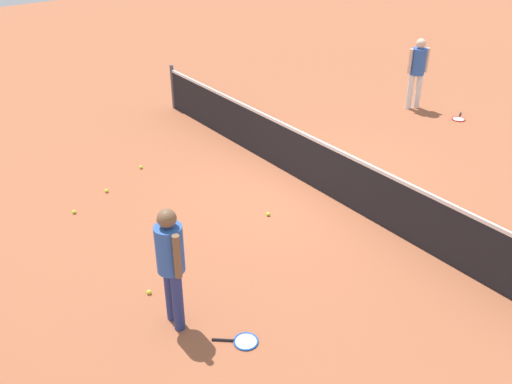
{
  "coord_description": "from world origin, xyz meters",
  "views": [
    {
      "loc": [
        6.6,
        -6.34,
        5.03
      ],
      "look_at": [
        0.82,
        -1.92,
        0.9
      ],
      "focal_mm": 39.44,
      "sensor_mm": 36.0,
      "label": 1
    }
  ],
  "objects_px": {
    "player_far_side": "(417,68)",
    "tennis_ball_baseline": "(74,212)",
    "tennis_racket_far_player": "(459,119)",
    "tennis_ball_near_player": "(268,214)",
    "tennis_ball_stray_left": "(141,167)",
    "player_near_side": "(171,259)",
    "tennis_ball_by_net": "(149,292)",
    "tennis_ball_midcourt": "(106,191)",
    "tennis_racket_near_player": "(244,341)"
  },
  "relations": [
    {
      "from": "player_far_side",
      "to": "tennis_ball_near_player",
      "type": "bearing_deg",
      "value": -73.33
    },
    {
      "from": "tennis_racket_far_player",
      "to": "tennis_ball_baseline",
      "type": "height_order",
      "value": "tennis_ball_baseline"
    },
    {
      "from": "tennis_ball_near_player",
      "to": "player_far_side",
      "type": "bearing_deg",
      "value": 106.67
    },
    {
      "from": "tennis_ball_stray_left",
      "to": "tennis_racket_far_player",
      "type": "bearing_deg",
      "value": 72.53
    },
    {
      "from": "tennis_racket_near_player",
      "to": "tennis_ball_by_net",
      "type": "relative_size",
      "value": 8.35
    },
    {
      "from": "tennis_ball_near_player",
      "to": "player_near_side",
      "type": "bearing_deg",
      "value": -62.8
    },
    {
      "from": "tennis_racket_near_player",
      "to": "tennis_ball_midcourt",
      "type": "distance_m",
      "value": 4.53
    },
    {
      "from": "player_far_side",
      "to": "tennis_ball_baseline",
      "type": "height_order",
      "value": "player_far_side"
    },
    {
      "from": "tennis_racket_far_player",
      "to": "tennis_ball_midcourt",
      "type": "distance_m",
      "value": 8.24
    },
    {
      "from": "player_far_side",
      "to": "tennis_ball_midcourt",
      "type": "bearing_deg",
      "value": -94.62
    },
    {
      "from": "player_near_side",
      "to": "tennis_ball_near_player",
      "type": "distance_m",
      "value": 3.03
    },
    {
      "from": "tennis_ball_by_net",
      "to": "tennis_ball_baseline",
      "type": "distance_m",
      "value": 2.65
    },
    {
      "from": "tennis_racket_far_player",
      "to": "tennis_ball_stray_left",
      "type": "distance_m",
      "value": 7.46
    },
    {
      "from": "tennis_racket_far_player",
      "to": "tennis_ball_by_net",
      "type": "relative_size",
      "value": 9.02
    },
    {
      "from": "player_far_side",
      "to": "tennis_ball_near_player",
      "type": "height_order",
      "value": "player_far_side"
    },
    {
      "from": "player_near_side",
      "to": "tennis_ball_midcourt",
      "type": "relative_size",
      "value": 25.76
    },
    {
      "from": "player_far_side",
      "to": "tennis_racket_far_player",
      "type": "height_order",
      "value": "player_far_side"
    },
    {
      "from": "player_near_side",
      "to": "tennis_racket_far_player",
      "type": "xyz_separation_m",
      "value": [
        -1.94,
        8.77,
        -1.0
      ]
    },
    {
      "from": "tennis_racket_near_player",
      "to": "tennis_racket_far_player",
      "type": "xyz_separation_m",
      "value": [
        -2.75,
        8.29,
        0.0
      ]
    },
    {
      "from": "tennis_racket_far_player",
      "to": "tennis_ball_near_player",
      "type": "distance_m",
      "value": 6.25
    },
    {
      "from": "player_near_side",
      "to": "tennis_racket_far_player",
      "type": "bearing_deg",
      "value": 102.49
    },
    {
      "from": "player_near_side",
      "to": "player_far_side",
      "type": "distance_m",
      "value": 9.03
    },
    {
      "from": "tennis_ball_baseline",
      "to": "tennis_ball_stray_left",
      "type": "bearing_deg",
      "value": 115.87
    },
    {
      "from": "player_far_side",
      "to": "tennis_ball_midcourt",
      "type": "height_order",
      "value": "player_far_side"
    },
    {
      "from": "tennis_ball_near_player",
      "to": "tennis_ball_stray_left",
      "type": "height_order",
      "value": "same"
    },
    {
      "from": "player_near_side",
      "to": "tennis_ball_midcourt",
      "type": "height_order",
      "value": "player_near_side"
    },
    {
      "from": "player_far_side",
      "to": "tennis_ball_midcourt",
      "type": "distance_m",
      "value": 7.85
    },
    {
      "from": "tennis_ball_baseline",
      "to": "tennis_ball_by_net",
      "type": "bearing_deg",
      "value": 0.28
    },
    {
      "from": "player_near_side",
      "to": "tennis_ball_midcourt",
      "type": "xyz_separation_m",
      "value": [
        -3.72,
        0.72,
        -0.98
      ]
    },
    {
      "from": "player_near_side",
      "to": "tennis_ball_by_net",
      "type": "bearing_deg",
      "value": -179.22
    },
    {
      "from": "tennis_racket_near_player",
      "to": "tennis_racket_far_player",
      "type": "distance_m",
      "value": 8.73
    },
    {
      "from": "tennis_ball_midcourt",
      "to": "tennis_ball_baseline",
      "type": "height_order",
      "value": "same"
    },
    {
      "from": "player_near_side",
      "to": "player_far_side",
      "type": "relative_size",
      "value": 1.0
    },
    {
      "from": "player_far_side",
      "to": "tennis_ball_baseline",
      "type": "relative_size",
      "value": 25.76
    },
    {
      "from": "tennis_racket_near_player",
      "to": "tennis_ball_midcourt",
      "type": "xyz_separation_m",
      "value": [
        -4.52,
        0.24,
        0.02
      ]
    },
    {
      "from": "player_near_side",
      "to": "tennis_ball_midcourt",
      "type": "distance_m",
      "value": 3.91
    },
    {
      "from": "tennis_ball_baseline",
      "to": "tennis_ball_stray_left",
      "type": "relative_size",
      "value": 1.0
    },
    {
      "from": "tennis_racket_near_player",
      "to": "tennis_ball_baseline",
      "type": "distance_m",
      "value": 4.2
    },
    {
      "from": "tennis_ball_near_player",
      "to": "tennis_ball_by_net",
      "type": "relative_size",
      "value": 1.0
    },
    {
      "from": "player_far_side",
      "to": "tennis_racket_near_player",
      "type": "height_order",
      "value": "player_far_side"
    },
    {
      "from": "player_near_side",
      "to": "tennis_ball_near_player",
      "type": "bearing_deg",
      "value": 117.2
    },
    {
      "from": "tennis_ball_baseline",
      "to": "tennis_ball_stray_left",
      "type": "xyz_separation_m",
      "value": [
        -0.81,
        1.68,
        0.0
      ]
    },
    {
      "from": "player_far_side",
      "to": "tennis_racket_near_player",
      "type": "relative_size",
      "value": 3.08
    },
    {
      "from": "player_far_side",
      "to": "tennis_racket_far_player",
      "type": "bearing_deg",
      "value": 14.12
    },
    {
      "from": "player_near_side",
      "to": "tennis_racket_near_player",
      "type": "relative_size",
      "value": 3.08
    },
    {
      "from": "tennis_ball_by_net",
      "to": "player_far_side",
      "type": "bearing_deg",
      "value": 105.59
    },
    {
      "from": "tennis_racket_near_player",
      "to": "tennis_racket_far_player",
      "type": "relative_size",
      "value": 0.93
    },
    {
      "from": "tennis_racket_near_player",
      "to": "tennis_ball_stray_left",
      "type": "xyz_separation_m",
      "value": [
        -4.99,
        1.17,
        0.02
      ]
    },
    {
      "from": "tennis_racket_near_player",
      "to": "player_far_side",
      "type": "bearing_deg",
      "value": 115.95
    },
    {
      "from": "tennis_racket_near_player",
      "to": "tennis_ball_midcourt",
      "type": "bearing_deg",
      "value": 176.99
    }
  ]
}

